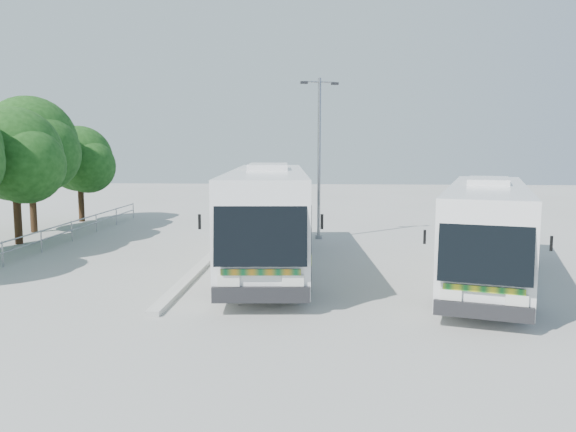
# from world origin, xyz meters

# --- Properties ---
(ground) EXTENTS (100.00, 100.00, 0.00)m
(ground) POSITION_xyz_m (0.00, 0.00, 0.00)
(ground) COLOR #9E9E98
(ground) RESTS_ON ground
(kerb_divider) EXTENTS (0.40, 16.00, 0.15)m
(kerb_divider) POSITION_xyz_m (-2.30, 2.00, 0.07)
(kerb_divider) COLOR #B2B2AD
(kerb_divider) RESTS_ON ground
(railing) EXTENTS (0.06, 22.00, 1.00)m
(railing) POSITION_xyz_m (-10.00, 4.00, 0.74)
(railing) COLOR gray
(railing) RESTS_ON ground
(tree_far_c) EXTENTS (4.97, 4.69, 6.49)m
(tree_far_c) POSITION_xyz_m (-12.12, 5.10, 4.26)
(tree_far_c) COLOR #382314
(tree_far_c) RESTS_ON ground
(tree_far_d) EXTENTS (5.62, 5.30, 7.33)m
(tree_far_d) POSITION_xyz_m (-13.31, 8.80, 4.82)
(tree_far_d) COLOR #382314
(tree_far_d) RESTS_ON ground
(tree_far_e) EXTENTS (4.54, 4.28, 5.92)m
(tree_far_e) POSITION_xyz_m (-12.63, 13.30, 3.89)
(tree_far_e) COLOR #382314
(tree_far_e) RESTS_ON ground
(coach_main) EXTENTS (3.65, 13.58, 3.73)m
(coach_main) POSITION_xyz_m (0.20, 0.86, 2.04)
(coach_main) COLOR silver
(coach_main) RESTS_ON ground
(coach_adjacent) EXTENTS (5.59, 12.14, 3.32)m
(coach_adjacent) POSITION_xyz_m (7.96, -1.05, 1.82)
(coach_adjacent) COLOR silver
(coach_adjacent) RESTS_ON ground
(lamppost) EXTENTS (1.89, 0.82, 7.97)m
(lamppost) POSITION_xyz_m (2.12, 7.52, 4.40)
(lamppost) COLOR gray
(lamppost) RESTS_ON ground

